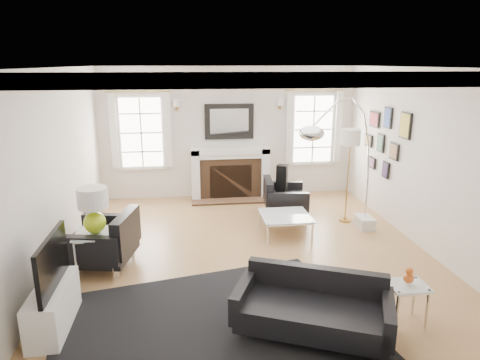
{
  "coord_description": "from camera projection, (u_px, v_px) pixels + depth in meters",
  "views": [
    {
      "loc": [
        -0.93,
        -6.11,
        2.86
      ],
      "look_at": [
        -0.11,
        0.3,
        1.09
      ],
      "focal_mm": 32.0,
      "sensor_mm": 36.0,
      "label": 1
    }
  ],
  "objects": [
    {
      "name": "floor",
      "position": [
        249.0,
        251.0,
        6.72
      ],
      "size": [
        6.0,
        6.0,
        0.0
      ],
      "primitive_type": "plane",
      "color": "#A58045",
      "rests_on": "ground"
    },
    {
      "name": "back_wall",
      "position": [
        229.0,
        133.0,
        9.21
      ],
      "size": [
        5.5,
        0.04,
        2.8
      ],
      "primitive_type": "cube",
      "color": "beige",
      "rests_on": "floor"
    },
    {
      "name": "front_wall",
      "position": [
        305.0,
        249.0,
        3.48
      ],
      "size": [
        5.5,
        0.04,
        2.8
      ],
      "primitive_type": "cube",
      "color": "beige",
      "rests_on": "floor"
    },
    {
      "name": "left_wall",
      "position": [
        57.0,
        170.0,
        6.01
      ],
      "size": [
        0.04,
        6.0,
        2.8
      ],
      "primitive_type": "cube",
      "color": "beige",
      "rests_on": "floor"
    },
    {
      "name": "right_wall",
      "position": [
        423.0,
        160.0,
        6.68
      ],
      "size": [
        0.04,
        6.0,
        2.8
      ],
      "primitive_type": "cube",
      "color": "beige",
      "rests_on": "floor"
    },
    {
      "name": "ceiling",
      "position": [
        250.0,
        67.0,
        5.97
      ],
      "size": [
        5.5,
        6.0,
        0.02
      ],
      "primitive_type": "cube",
      "color": "white",
      "rests_on": "back_wall"
    },
    {
      "name": "crown_molding",
      "position": [
        250.0,
        72.0,
        5.99
      ],
      "size": [
        5.5,
        6.0,
        0.12
      ],
      "primitive_type": "cube",
      "color": "white",
      "rests_on": "back_wall"
    },
    {
      "name": "fireplace",
      "position": [
        230.0,
        174.0,
        9.24
      ],
      "size": [
        1.7,
        0.69,
        1.11
      ],
      "color": "white",
      "rests_on": "floor"
    },
    {
      "name": "mantel_mirror",
      "position": [
        229.0,
        122.0,
        9.1
      ],
      "size": [
        1.05,
        0.07,
        0.75
      ],
      "color": "black",
      "rests_on": "back_wall"
    },
    {
      "name": "window_left",
      "position": [
        141.0,
        132.0,
        8.92
      ],
      "size": [
        1.24,
        0.15,
        1.62
      ],
      "color": "white",
      "rests_on": "back_wall"
    },
    {
      "name": "window_right",
      "position": [
        313.0,
        129.0,
        9.38
      ],
      "size": [
        1.24,
        0.15,
        1.62
      ],
      "color": "white",
      "rests_on": "back_wall"
    },
    {
      "name": "gallery_wall",
      "position": [
        385.0,
        137.0,
        7.88
      ],
      "size": [
        0.04,
        1.73,
        1.29
      ],
      "color": "black",
      "rests_on": "right_wall"
    },
    {
      "name": "tv_unit",
      "position": [
        53.0,
        301.0,
        4.7
      ],
      "size": [
        0.35,
        1.0,
        1.09
      ],
      "color": "white",
      "rests_on": "floor"
    },
    {
      "name": "area_rug",
      "position": [
        215.0,
        336.0,
        4.62
      ],
      "size": [
        3.88,
        3.44,
        0.01
      ],
      "primitive_type": "cube",
      "rotation": [
        0.0,
        0.0,
        0.2
      ],
      "color": "black",
      "rests_on": "floor"
    },
    {
      "name": "sofa",
      "position": [
        313.0,
        308.0,
        4.64
      ],
      "size": [
        1.81,
        1.34,
        0.54
      ],
      "color": "black",
      "rests_on": "floor"
    },
    {
      "name": "armchair_left",
      "position": [
        105.0,
        242.0,
        6.14
      ],
      "size": [
        1.07,
        1.15,
        0.67
      ],
      "color": "black",
      "rests_on": "floor"
    },
    {
      "name": "armchair_right",
      "position": [
        283.0,
        199.0,
        8.25
      ],
      "size": [
        0.87,
        0.95,
        0.59
      ],
      "color": "black",
      "rests_on": "floor"
    },
    {
      "name": "coffee_table",
      "position": [
        285.0,
        217.0,
        7.27
      ],
      "size": [
        0.82,
        0.82,
        0.36
      ],
      "color": "silver",
      "rests_on": "floor"
    },
    {
      "name": "side_table_left",
      "position": [
        97.0,
        240.0,
        5.88
      ],
      "size": [
        0.56,
        0.56,
        0.61
      ],
      "color": "silver",
      "rests_on": "floor"
    },
    {
      "name": "nesting_table",
      "position": [
        407.0,
        293.0,
        4.8
      ],
      "size": [
        0.43,
        0.36,
        0.47
      ],
      "color": "silver",
      "rests_on": "floor"
    },
    {
      "name": "gourd_lamp",
      "position": [
        93.0,
        207.0,
        5.76
      ],
      "size": [
        0.4,
        0.4,
        0.64
      ],
      "color": "#B9DA1B",
      "rests_on": "side_table_left"
    },
    {
      "name": "orange_vase",
      "position": [
        409.0,
        276.0,
        4.74
      ],
      "size": [
        0.12,
        0.12,
        0.19
      ],
      "color": "#C85319",
      "rests_on": "nesting_table"
    },
    {
      "name": "arc_floor_lamp",
      "position": [
        343.0,
        165.0,
        6.66
      ],
      "size": [
        1.72,
        1.6,
        2.44
      ],
      "color": "silver",
      "rests_on": "floor"
    },
    {
      "name": "stick_floor_lamp",
      "position": [
        350.0,
        142.0,
        7.62
      ],
      "size": [
        0.35,
        0.35,
        1.73
      ],
      "color": "#AA813B",
      "rests_on": "floor"
    },
    {
      "name": "speaker_tower",
      "position": [
        282.0,
        190.0,
        8.28
      ],
      "size": [
        0.26,
        0.26,
        0.98
      ],
      "primitive_type": "cube",
      "rotation": [
        0.0,
        0.0,
        -0.41
      ],
      "color": "black",
      "rests_on": "floor"
    }
  ]
}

